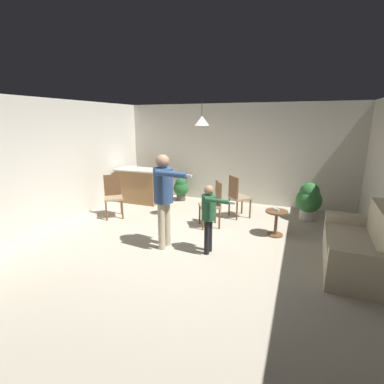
% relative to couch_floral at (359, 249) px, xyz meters
% --- Properties ---
extents(ground, '(7.68, 7.68, 0.00)m').
position_rel_couch_floral_xyz_m(ground, '(-2.70, -0.20, -0.33)').
color(ground, '#B2A893').
extents(wall_back, '(6.40, 0.10, 2.70)m').
position_rel_couch_floral_xyz_m(wall_back, '(-2.70, 3.00, 1.02)').
color(wall_back, silver).
rests_on(wall_back, ground).
extents(wall_left, '(0.10, 6.40, 2.70)m').
position_rel_couch_floral_xyz_m(wall_left, '(-5.90, -0.20, 1.02)').
color(wall_left, silver).
rests_on(wall_left, ground).
extents(couch_floral, '(0.92, 1.83, 1.00)m').
position_rel_couch_floral_xyz_m(couch_floral, '(0.00, 0.00, 0.00)').
color(couch_floral, beige).
rests_on(couch_floral, ground).
extents(kitchen_counter, '(1.26, 0.66, 0.95)m').
position_rel_couch_floral_xyz_m(kitchen_counter, '(-5.15, 1.96, 0.15)').
color(kitchen_counter, olive).
rests_on(kitchen_counter, ground).
extents(side_table_by_couch, '(0.44, 0.44, 0.52)m').
position_rel_couch_floral_xyz_m(side_table_by_couch, '(-1.32, 0.87, -0.00)').
color(side_table_by_couch, brown).
rests_on(side_table_by_couch, ground).
extents(person_adult, '(0.81, 0.56, 1.70)m').
position_rel_couch_floral_xyz_m(person_adult, '(-3.15, -0.42, 0.72)').
color(person_adult, tan).
rests_on(person_adult, ground).
extents(person_child, '(0.61, 0.39, 1.22)m').
position_rel_couch_floral_xyz_m(person_child, '(-2.34, -0.34, 0.42)').
color(person_child, black).
rests_on(person_child, ground).
extents(dining_chair_by_counter, '(0.59, 0.59, 1.00)m').
position_rel_couch_floral_xyz_m(dining_chair_by_counter, '(-5.07, 0.65, 0.21)').
color(dining_chair_by_counter, brown).
rests_on(dining_chair_by_counter, ground).
extents(dining_chair_near_wall, '(0.59, 0.59, 1.00)m').
position_rel_couch_floral_xyz_m(dining_chair_near_wall, '(-2.29, 1.66, 0.21)').
color(dining_chair_near_wall, brown).
rests_on(dining_chair_near_wall, ground).
extents(dining_chair_centre_back, '(0.58, 0.58, 1.00)m').
position_rel_couch_floral_xyz_m(dining_chair_centre_back, '(-2.65, 0.89, 0.21)').
color(dining_chair_centre_back, brown).
rests_on(dining_chair_centre_back, ground).
extents(potted_plant_corner, '(0.44, 0.44, 0.67)m').
position_rel_couch_floral_xyz_m(potted_plant_corner, '(-4.12, 2.52, 0.04)').
color(potted_plant_corner, '#4C4742').
rests_on(potted_plant_corner, ground).
extents(potted_plant_by_wall, '(0.58, 0.58, 0.89)m').
position_rel_couch_floral_xyz_m(potted_plant_by_wall, '(-0.72, 2.10, 0.16)').
color(potted_plant_by_wall, '#B7B2AD').
rests_on(potted_plant_by_wall, ground).
extents(spare_remote_on_table, '(0.13, 0.10, 0.04)m').
position_rel_couch_floral_xyz_m(spare_remote_on_table, '(-1.34, 0.90, 0.21)').
color(spare_remote_on_table, white).
rests_on(spare_remote_on_table, side_table_by_couch).
extents(ceiling_light_pendant, '(0.32, 0.32, 0.55)m').
position_rel_couch_floral_xyz_m(ceiling_light_pendant, '(-3.00, 1.13, 1.92)').
color(ceiling_light_pendant, silver).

